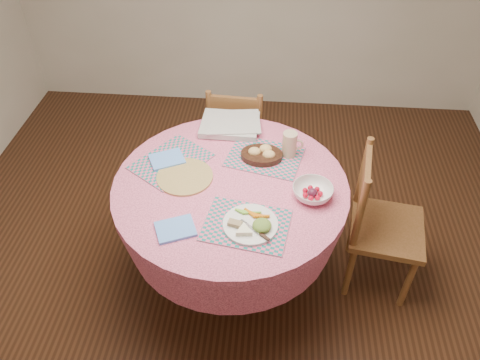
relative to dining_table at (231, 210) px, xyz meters
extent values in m
plane|color=#331C0F|center=(0.00, 0.00, -0.56)|extent=(4.00, 4.00, 0.00)
cylinder|color=pink|center=(0.00, 0.00, 0.17)|extent=(1.24, 1.24, 0.04)
cone|color=pink|center=(0.00, 0.00, 0.00)|extent=(1.24, 1.24, 0.30)
cylinder|color=black|center=(0.00, 0.00, -0.34)|extent=(0.14, 0.14, 0.44)
cylinder|color=black|center=(0.00, 0.00, -0.53)|extent=(0.56, 0.56, 0.06)
cube|color=brown|center=(0.88, 0.05, -0.12)|extent=(0.46, 0.48, 0.04)
cylinder|color=brown|center=(1.01, -0.15, -0.34)|extent=(0.04, 0.04, 0.43)
cylinder|color=brown|center=(1.07, 0.19, -0.34)|extent=(0.04, 0.04, 0.43)
cylinder|color=brown|center=(0.69, -0.10, -0.34)|extent=(0.04, 0.04, 0.43)
cylinder|color=brown|center=(0.74, 0.24, -0.34)|extent=(0.04, 0.04, 0.43)
cylinder|color=brown|center=(0.67, -0.10, 0.11)|extent=(0.04, 0.04, 0.48)
cylinder|color=brown|center=(0.73, 0.24, 0.11)|extent=(0.04, 0.04, 0.48)
cube|color=brown|center=(0.70, 0.07, 0.21)|extent=(0.08, 0.34, 0.23)
cube|color=brown|center=(-0.04, 0.88, -0.15)|extent=(0.42, 0.41, 0.04)
cylinder|color=brown|center=(0.14, 1.02, -0.35)|extent=(0.04, 0.04, 0.41)
cylinder|color=brown|center=(-0.19, 1.04, -0.35)|extent=(0.04, 0.04, 0.41)
cylinder|color=brown|center=(0.12, 0.72, -0.35)|extent=(0.04, 0.04, 0.41)
cylinder|color=brown|center=(-0.21, 0.74, -0.35)|extent=(0.04, 0.04, 0.41)
cylinder|color=brown|center=(0.12, 0.70, 0.08)|extent=(0.04, 0.04, 0.45)
cylinder|color=brown|center=(-0.21, 0.72, 0.08)|extent=(0.04, 0.04, 0.45)
cube|color=brown|center=(-0.05, 0.71, 0.17)|extent=(0.33, 0.05, 0.22)
cube|color=#14746F|center=(0.11, -0.29, 0.20)|extent=(0.44, 0.36, 0.01)
cube|color=#14746F|center=(-0.34, 0.15, 0.20)|extent=(0.48, 0.50, 0.01)
cube|color=#14746F|center=(0.17, 0.23, 0.20)|extent=(0.46, 0.39, 0.01)
cylinder|color=olive|center=(-0.25, 0.03, 0.20)|extent=(0.30, 0.30, 0.01)
cube|color=#619CFA|center=(-0.23, -0.34, 0.20)|extent=(0.22, 0.20, 0.01)
cube|color=#619CFA|center=(-0.37, 0.15, 0.21)|extent=(0.22, 0.21, 0.01)
cylinder|color=white|center=(0.12, -0.29, 0.21)|extent=(0.26, 0.26, 0.01)
ellipsoid|color=#316422|center=(0.18, -0.30, 0.23)|extent=(0.11, 0.11, 0.04)
cylinder|color=#FFF9CC|center=(0.11, -0.35, 0.23)|extent=(0.10, 0.10, 0.02)
cube|color=#967D56|center=(0.06, -0.32, 0.23)|extent=(0.07, 0.05, 0.02)
cube|color=silver|center=(0.14, -0.32, 0.22)|extent=(0.12, 0.10, 0.00)
cylinder|color=black|center=(0.15, 0.22, 0.22)|extent=(0.23, 0.23, 0.03)
ellipsoid|color=#F6DC7E|center=(0.11, 0.22, 0.25)|extent=(0.07, 0.06, 0.05)
ellipsoid|color=#F6DC7E|center=(0.17, 0.25, 0.25)|extent=(0.07, 0.06, 0.05)
ellipsoid|color=#F6DC7E|center=(0.19, 0.20, 0.25)|extent=(0.07, 0.06, 0.05)
cylinder|color=tan|center=(0.30, 0.26, 0.27)|extent=(0.08, 0.08, 0.15)
torus|color=tan|center=(0.34, 0.26, 0.27)|extent=(0.07, 0.01, 0.07)
imported|color=white|center=(0.42, -0.06, 0.23)|extent=(0.22, 0.22, 0.06)
sphere|color=#BA0922|center=(0.46, -0.06, 0.22)|extent=(0.03, 0.03, 0.03)
sphere|color=#BA0922|center=(0.45, -0.03, 0.22)|extent=(0.03, 0.03, 0.03)
sphere|color=#BA0922|center=(0.41, -0.02, 0.22)|extent=(0.03, 0.03, 0.03)
sphere|color=#BA0922|center=(0.39, -0.04, 0.22)|extent=(0.03, 0.03, 0.03)
sphere|color=#BA0922|center=(0.39, -0.08, 0.22)|extent=(0.03, 0.03, 0.03)
sphere|color=#BA0922|center=(0.41, -0.10, 0.22)|extent=(0.03, 0.03, 0.03)
sphere|color=#BA0922|center=(0.45, -0.09, 0.22)|extent=(0.03, 0.03, 0.03)
sphere|color=#49152A|center=(0.42, -0.06, 0.22)|extent=(0.05, 0.05, 0.05)
cube|color=silver|center=(-0.05, 0.50, 0.22)|extent=(0.35, 0.28, 0.03)
cube|color=silver|center=(-0.03, 0.50, 0.24)|extent=(0.35, 0.29, 0.01)
camera|label=1|loc=(0.20, -1.79, 1.84)|focal=35.00mm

